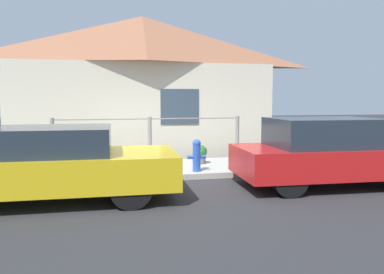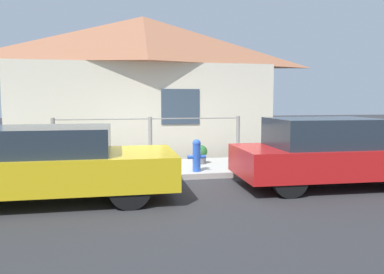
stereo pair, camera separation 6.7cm
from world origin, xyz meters
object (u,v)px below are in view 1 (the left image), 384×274
object	(u,v)px
car_right	(327,152)
potted_plant_corner	(280,147)
potted_plant_near_hydrant	(201,154)
potted_plant_by_fence	(65,153)
car_left	(48,163)
fire_hydrant	(197,155)

from	to	relation	value
car_right	potted_plant_corner	size ratio (longest dim) A/B	6.04
potted_plant_near_hydrant	potted_plant_by_fence	world-z (taller)	potted_plant_by_fence
car_left	potted_plant_corner	world-z (taller)	car_left
potted_plant_near_hydrant	potted_plant_by_fence	distance (m)	3.35
car_right	fire_hydrant	xyz separation A→B (m)	(-2.35, 1.40, -0.18)
car_left	potted_plant_near_hydrant	size ratio (longest dim) A/B	9.10
car_left	potted_plant_corner	size ratio (longest dim) A/B	6.84
car_left	potted_plant_by_fence	xyz separation A→B (m)	(-0.07, 2.89, -0.23)
fire_hydrant	potted_plant_by_fence	world-z (taller)	fire_hydrant
potted_plant_near_hydrant	potted_plant_by_fence	bearing A→B (deg)	171.18
car_right	fire_hydrant	distance (m)	2.74
car_left	fire_hydrant	size ratio (longest dim) A/B	5.89
fire_hydrant	potted_plant_corner	distance (m)	2.80
car_right	potted_plant_by_fence	world-z (taller)	car_right
potted_plant_corner	car_left	bearing A→B (deg)	-154.97
potted_plant_corner	fire_hydrant	bearing A→B (deg)	-155.76
potted_plant_near_hydrant	potted_plant_corner	world-z (taller)	potted_plant_corner
car_right	fire_hydrant	size ratio (longest dim) A/B	5.20
fire_hydrant	potted_plant_corner	world-z (taller)	fire_hydrant
fire_hydrant	potted_plant_near_hydrant	world-z (taller)	fire_hydrant
potted_plant_by_fence	car_left	bearing A→B (deg)	-88.64
potted_plant_near_hydrant	car_left	bearing A→B (deg)	-143.74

